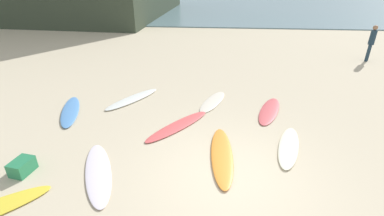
{
  "coord_description": "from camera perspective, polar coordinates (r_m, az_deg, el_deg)",
  "views": [
    {
      "loc": [
        -0.42,
        -5.18,
        4.35
      ],
      "look_at": [
        -1.09,
        2.85,
        0.3
      ],
      "focal_mm": 26.28,
      "sensor_mm": 36.0,
      "label": 1
    }
  ],
  "objects": [
    {
      "name": "surfboard_7",
      "position": [
        10.1,
        4.22,
        1.3
      ],
      "size": [
        1.2,
        2.01,
        0.06
      ],
      "primitive_type": "ellipsoid",
      "rotation": [
        0.0,
        0.0,
        2.78
      ],
      "color": "silver",
      "rests_on": "ground_plane"
    },
    {
      "name": "surfboard_2",
      "position": [
        7.12,
        -18.5,
        -12.3
      ],
      "size": [
        1.51,
        2.44,
        0.06
      ],
      "primitive_type": "ellipsoid",
      "rotation": [
        0.0,
        0.0,
        0.42
      ],
      "color": "white",
      "rests_on": "ground_plane"
    },
    {
      "name": "ground_plane",
      "position": [
        6.77,
        7.39,
        -13.53
      ],
      "size": [
        120.0,
        120.0,
        0.0
      ],
      "primitive_type": "plane",
      "color": "beige"
    },
    {
      "name": "ocean_water",
      "position": [
        43.12,
        5.65,
        20.84
      ],
      "size": [
        120.0,
        40.0,
        0.08
      ],
      "primitive_type": "cube",
      "color": "slate",
      "rests_on": "ground_plane"
    },
    {
      "name": "surfboard_3",
      "position": [
        7.32,
        6.09,
        -9.5
      ],
      "size": [
        0.65,
        2.61,
        0.08
      ],
      "primitive_type": "ellipsoid",
      "rotation": [
        0.0,
        0.0,
        3.18
      ],
      "color": "orange",
      "rests_on": "ground_plane"
    },
    {
      "name": "beachgoer_near",
      "position": [
        17.06,
        32.63,
        11.32
      ],
      "size": [
        0.39,
        0.39,
        1.8
      ],
      "rotation": [
        0.0,
        0.0,
        0.96
      ],
      "color": "#1E3342",
      "rests_on": "ground_plane"
    },
    {
      "name": "surfboard_0",
      "position": [
        9.78,
        15.42,
        -0.55
      ],
      "size": [
        1.24,
        2.22,
        0.06
      ],
      "primitive_type": "ellipsoid",
      "rotation": [
        0.0,
        0.0,
        -0.33
      ],
      "color": "#D35055",
      "rests_on": "ground_plane"
    },
    {
      "name": "surfboard_4",
      "position": [
        8.03,
        19.02,
        -7.45
      ],
      "size": [
        1.09,
        2.15,
        0.08
      ],
      "primitive_type": "ellipsoid",
      "rotation": [
        0.0,
        0.0,
        -0.29
      ],
      "color": "#F1EECD",
      "rests_on": "ground_plane"
    },
    {
      "name": "surfboard_1",
      "position": [
        10.49,
        -11.99,
        1.82
      ],
      "size": [
        1.75,
        2.27,
        0.08
      ],
      "primitive_type": "ellipsoid",
      "rotation": [
        0.0,
        0.0,
        2.55
      ],
      "color": "white",
      "rests_on": "ground_plane"
    },
    {
      "name": "beach_cooler",
      "position": [
        7.81,
        -31.21,
        -10.14
      ],
      "size": [
        0.47,
        0.58,
        0.34
      ],
      "primitive_type": "cube",
      "rotation": [
        0.0,
        0.0,
        4.55
      ],
      "color": "#287F51",
      "rests_on": "ground_plane"
    },
    {
      "name": "surfboard_8",
      "position": [
        8.56,
        -2.88,
        -3.61
      ],
      "size": [
        1.95,
        2.31,
        0.07
      ],
      "primitive_type": "ellipsoid",
      "rotation": [
        0.0,
        0.0,
        2.48
      ],
      "color": "#E25556",
      "rests_on": "ground_plane"
    },
    {
      "name": "surfboard_6",
      "position": [
        10.23,
        -23.46,
        -0.57
      ],
      "size": [
        1.31,
        2.38,
        0.08
      ],
      "primitive_type": "ellipsoid",
      "rotation": [
        0.0,
        0.0,
        0.35
      ],
      "color": "#5691D9",
      "rests_on": "ground_plane"
    }
  ]
}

